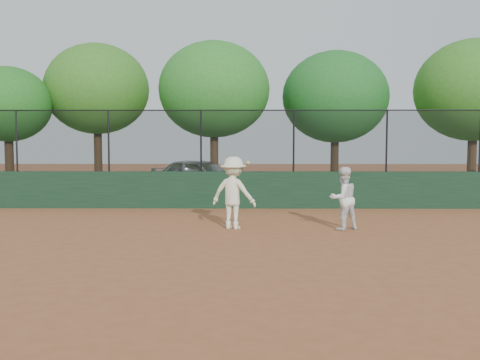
{
  "coord_description": "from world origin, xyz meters",
  "views": [
    {
      "loc": [
        0.93,
        -11.31,
        2.18
      ],
      "look_at": [
        0.8,
        2.2,
        1.2
      ],
      "focal_mm": 40.0,
      "sensor_mm": 36.0,
      "label": 1
    }
  ],
  "objects_px": {
    "tree_4": "(474,90)",
    "player_main": "(233,193)",
    "tree_1": "(97,89)",
    "parked_car": "(201,176)",
    "tree_3": "(335,97)",
    "tree_2": "(214,90)",
    "tree_0": "(8,105)",
    "player_second": "(343,198)"
  },
  "relations": [
    {
      "from": "player_second",
      "to": "tree_4",
      "type": "distance_m",
      "value": 11.8
    },
    {
      "from": "parked_car",
      "to": "tree_1",
      "type": "height_order",
      "value": "tree_1"
    },
    {
      "from": "player_main",
      "to": "tree_1",
      "type": "distance_m",
      "value": 13.02
    },
    {
      "from": "parked_car",
      "to": "player_main",
      "type": "height_order",
      "value": "player_main"
    },
    {
      "from": "tree_4",
      "to": "tree_0",
      "type": "bearing_deg",
      "value": 179.15
    },
    {
      "from": "tree_1",
      "to": "tree_4",
      "type": "relative_size",
      "value": 1.03
    },
    {
      "from": "tree_4",
      "to": "player_main",
      "type": "bearing_deg",
      "value": -137.56
    },
    {
      "from": "player_second",
      "to": "player_main",
      "type": "relative_size",
      "value": 0.86
    },
    {
      "from": "tree_4",
      "to": "tree_2",
      "type": "bearing_deg",
      "value": 176.93
    },
    {
      "from": "player_main",
      "to": "tree_3",
      "type": "distance_m",
      "value": 11.8
    },
    {
      "from": "tree_2",
      "to": "tree_3",
      "type": "bearing_deg",
      "value": 12.31
    },
    {
      "from": "player_second",
      "to": "tree_1",
      "type": "height_order",
      "value": "tree_1"
    },
    {
      "from": "parked_car",
      "to": "tree_4",
      "type": "relative_size",
      "value": 0.69
    },
    {
      "from": "player_main",
      "to": "tree_0",
      "type": "bearing_deg",
      "value": 136.64
    },
    {
      "from": "tree_1",
      "to": "tree_3",
      "type": "relative_size",
      "value": 1.06
    },
    {
      "from": "tree_3",
      "to": "tree_4",
      "type": "bearing_deg",
      "value": -17.85
    },
    {
      "from": "player_second",
      "to": "player_main",
      "type": "xyz_separation_m",
      "value": [
        -2.71,
        0.12,
        0.12
      ]
    },
    {
      "from": "player_main",
      "to": "tree_0",
      "type": "distance_m",
      "value": 13.52
    },
    {
      "from": "parked_car",
      "to": "player_second",
      "type": "xyz_separation_m",
      "value": [
        4.25,
        -8.81,
        0.03
      ]
    },
    {
      "from": "parked_car",
      "to": "tree_2",
      "type": "height_order",
      "value": "tree_2"
    },
    {
      "from": "tree_0",
      "to": "tree_4",
      "type": "height_order",
      "value": "tree_4"
    },
    {
      "from": "parked_car",
      "to": "tree_3",
      "type": "bearing_deg",
      "value": -43.49
    },
    {
      "from": "player_second",
      "to": "tree_1",
      "type": "distance_m",
      "value": 14.66
    },
    {
      "from": "player_main",
      "to": "tree_0",
      "type": "xyz_separation_m",
      "value": [
        -9.61,
        9.08,
        2.8
      ]
    },
    {
      "from": "tree_1",
      "to": "player_main",
      "type": "bearing_deg",
      "value": -59.55
    },
    {
      "from": "player_main",
      "to": "tree_2",
      "type": "relative_size",
      "value": 0.28
    },
    {
      "from": "player_second",
      "to": "tree_2",
      "type": "xyz_separation_m",
      "value": [
        -3.72,
        9.48,
        3.56
      ]
    },
    {
      "from": "tree_3",
      "to": "player_second",
      "type": "bearing_deg",
      "value": -98.32
    },
    {
      "from": "tree_3",
      "to": "tree_4",
      "type": "height_order",
      "value": "tree_4"
    },
    {
      "from": "tree_2",
      "to": "tree_3",
      "type": "height_order",
      "value": "tree_2"
    },
    {
      "from": "tree_2",
      "to": "player_main",
      "type": "bearing_deg",
      "value": -83.81
    },
    {
      "from": "tree_3",
      "to": "parked_car",
      "type": "bearing_deg",
      "value": -162.54
    },
    {
      "from": "tree_3",
      "to": "tree_0",
      "type": "bearing_deg",
      "value": -174.09
    },
    {
      "from": "parked_car",
      "to": "tree_1",
      "type": "xyz_separation_m",
      "value": [
        -4.8,
        2.1,
        3.76
      ]
    },
    {
      "from": "player_main",
      "to": "tree_4",
      "type": "distance_m",
      "value": 13.45
    },
    {
      "from": "parked_car",
      "to": "player_second",
      "type": "bearing_deg",
      "value": -125.21
    },
    {
      "from": "player_main",
      "to": "tree_3",
      "type": "height_order",
      "value": "tree_3"
    },
    {
      "from": "tree_2",
      "to": "tree_4",
      "type": "distance_m",
      "value": 10.65
    },
    {
      "from": "player_second",
      "to": "tree_4",
      "type": "bearing_deg",
      "value": -152.57
    },
    {
      "from": "tree_2",
      "to": "player_second",
      "type": "bearing_deg",
      "value": -68.56
    },
    {
      "from": "parked_car",
      "to": "tree_1",
      "type": "distance_m",
      "value": 6.45
    },
    {
      "from": "player_main",
      "to": "tree_1",
      "type": "height_order",
      "value": "tree_1"
    }
  ]
}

